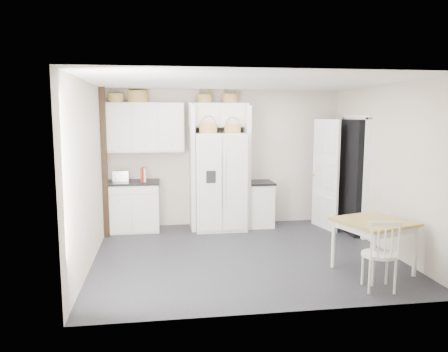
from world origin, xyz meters
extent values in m
plane|color=black|center=(0.00, 0.00, 0.00)|extent=(4.50, 4.50, 0.00)
plane|color=white|center=(0.00, 0.00, 2.60)|extent=(4.50, 4.50, 0.00)
plane|color=#C0A990|center=(0.00, 2.00, 1.30)|extent=(4.50, 0.00, 4.50)
plane|color=#C0A990|center=(-2.25, 0.00, 1.30)|extent=(0.00, 4.00, 4.00)
plane|color=#C0A990|center=(2.25, 0.00, 1.30)|extent=(0.00, 4.00, 4.00)
cube|color=silver|center=(-0.15, 1.61, 0.90)|extent=(0.93, 0.75, 1.80)
cube|color=silver|center=(-1.77, 1.70, 0.44)|extent=(0.96, 0.60, 0.88)
cube|color=silver|center=(0.63, 1.70, 0.41)|extent=(0.47, 0.56, 0.82)
cube|color=olive|center=(1.60, -0.97, 0.36)|extent=(1.09, 1.09, 0.72)
cube|color=silver|center=(1.38, -1.55, 0.44)|extent=(0.49, 0.46, 0.88)
cube|color=black|center=(-1.77, 1.70, 0.90)|extent=(1.00, 0.64, 0.04)
cube|color=black|center=(0.63, 1.70, 0.84)|extent=(0.51, 0.60, 0.04)
cube|color=silver|center=(-1.96, 1.70, 1.02)|extent=(0.29, 0.17, 0.20)
cube|color=red|center=(-1.57, 1.62, 1.05)|extent=(0.07, 0.18, 0.26)
cube|color=beige|center=(-1.54, 1.62, 1.05)|extent=(0.07, 0.16, 0.24)
cylinder|color=olive|center=(-2.02, 1.83, 2.43)|extent=(0.28, 0.28, 0.16)
cylinder|color=olive|center=(-1.63, 1.83, 2.46)|extent=(0.37, 0.37, 0.21)
cylinder|color=olive|center=(-0.41, 1.83, 2.43)|extent=(0.27, 0.27, 0.15)
cylinder|color=olive|center=(0.07, 1.83, 2.43)|extent=(0.29, 0.29, 0.17)
cylinder|color=olive|center=(-0.38, 1.51, 1.89)|extent=(0.32, 0.32, 0.17)
cylinder|color=olive|center=(0.07, 1.51, 1.88)|extent=(0.30, 0.30, 0.16)
cube|color=silver|center=(-1.50, 1.83, 1.90)|extent=(1.40, 0.34, 0.90)
cube|color=silver|center=(-0.15, 1.83, 2.12)|extent=(1.12, 0.34, 0.45)
cube|color=silver|center=(-0.66, 1.70, 1.15)|extent=(0.08, 0.60, 2.30)
cube|color=silver|center=(0.36, 1.70, 1.15)|extent=(0.08, 0.60, 2.30)
cube|color=black|center=(-2.20, 1.35, 1.30)|extent=(0.09, 0.09, 2.60)
cube|color=black|center=(2.16, 1.00, 1.02)|extent=(0.18, 0.85, 2.05)
cube|color=white|center=(1.80, 1.33, 1.02)|extent=(0.21, 0.79, 2.05)
camera|label=1|loc=(-1.25, -6.36, 2.14)|focal=35.00mm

